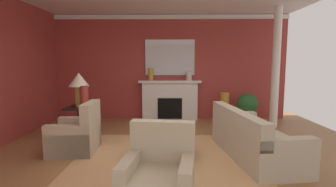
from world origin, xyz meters
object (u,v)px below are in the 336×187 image
(fireplace, at_px, (170,101))
(vase_on_side_table, at_px, (84,97))
(side_table, at_px, (80,120))
(table_lamp, at_px, (79,83))
(potted_plant, at_px, (247,106))
(sofa, at_px, (252,140))
(armchair_facing_fireplace, at_px, (159,181))
(armchair_near_window, at_px, (77,136))
(vase_tall_corner, at_px, (225,107))
(vase_mantel_left, at_px, (151,74))
(mantel_mirror, at_px, (170,57))
(coffee_table, at_px, (165,138))
(vase_mantel_right, at_px, (189,76))

(fireplace, bearing_deg, vase_on_side_table, -133.25)
(side_table, relative_size, table_lamp, 0.93)
(table_lamp, distance_m, potted_plant, 4.43)
(side_table, height_order, potted_plant, potted_plant)
(sofa, relative_size, armchair_facing_fireplace, 2.32)
(armchair_near_window, distance_m, vase_tall_corner, 4.12)
(fireplace, distance_m, side_table, 2.71)
(armchair_near_window, bearing_deg, vase_mantel_left, 66.91)
(mantel_mirror, height_order, side_table, mantel_mirror)
(fireplace, height_order, potted_plant, fireplace)
(armchair_near_window, height_order, vase_tall_corner, armchair_near_window)
(fireplace, height_order, table_lamp, table_lamp)
(coffee_table, bearing_deg, side_table, 149.12)
(sofa, xyz_separation_m, table_lamp, (-3.47, 1.16, 0.93))
(coffee_table, xyz_separation_m, vase_tall_corner, (1.62, 2.68, 0.08))
(armchair_near_window, distance_m, table_lamp, 1.36)
(coffee_table, distance_m, vase_tall_corner, 3.13)
(vase_on_side_table, bearing_deg, coffee_table, -30.15)
(armchair_near_window, xyz_separation_m, armchair_facing_fireplace, (1.62, -1.78, 0.00))
(coffee_table, bearing_deg, armchair_near_window, 173.78)
(armchair_near_window, distance_m, armchair_facing_fireplace, 2.41)
(coffee_table, relative_size, side_table, 1.43)
(armchair_near_window, bearing_deg, fireplace, 58.40)
(side_table, bearing_deg, vase_on_side_table, -38.66)
(armchair_near_window, distance_m, coffee_table, 1.66)
(mantel_mirror, distance_m, vase_on_side_table, 2.91)
(mantel_mirror, relative_size, vase_mantel_right, 5.87)
(vase_on_side_table, bearing_deg, armchair_near_window, -82.15)
(armchair_near_window, relative_size, vase_tall_corner, 1.13)
(sofa, xyz_separation_m, side_table, (-3.47, 1.16, 0.10))
(side_table, height_order, vase_mantel_right, vase_mantel_right)
(mantel_mirror, height_order, armchair_near_window, mantel_mirror)
(side_table, distance_m, potted_plant, 4.37)
(vase_mantel_left, bearing_deg, sofa, -55.41)
(armchair_near_window, xyz_separation_m, coffee_table, (1.65, -0.18, 0.03))
(armchair_facing_fireplace, distance_m, potted_plant, 4.72)
(coffee_table, bearing_deg, vase_on_side_table, 149.85)
(vase_mantel_right, distance_m, vase_mantel_left, 1.10)
(vase_tall_corner, bearing_deg, vase_on_side_table, -153.90)
(vase_on_side_table, bearing_deg, side_table, 141.34)
(armchair_near_window, distance_m, vase_on_side_table, 1.06)
(armchair_facing_fireplace, bearing_deg, table_lamp, 124.55)
(vase_on_side_table, bearing_deg, table_lamp, 141.34)
(coffee_table, height_order, table_lamp, table_lamp)
(sofa, height_order, table_lamp, table_lamp)
(sofa, bearing_deg, vase_mantel_right, 107.54)
(mantel_mirror, xyz_separation_m, vase_mantel_left, (-0.55, -0.17, -0.48))
(side_table, bearing_deg, armchair_near_window, -74.57)
(coffee_table, bearing_deg, vase_mantel_right, 77.99)
(armchair_near_window, distance_m, side_table, 1.01)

